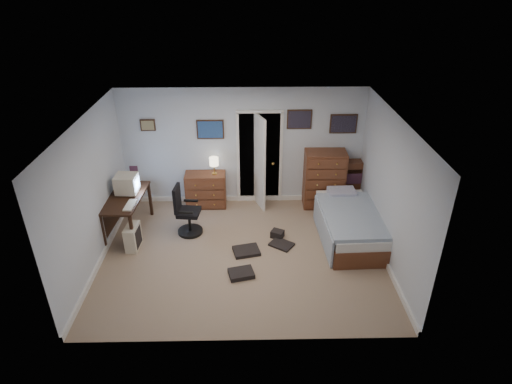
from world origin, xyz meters
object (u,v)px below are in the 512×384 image
office_chair (186,215)px  bed (349,224)px  computer_desk (122,205)px  low_dresser (206,190)px  tall_dresser (324,179)px

office_chair → bed: 3.08m
computer_desk → bed: computer_desk is taller
low_dresser → office_chair: bearing=-106.0°
tall_dresser → bed: tall_dresser is taller
office_chair → tall_dresser: bearing=26.7°
computer_desk → tall_dresser: tall_dresser is taller
bed → low_dresser: bearing=153.1°
computer_desk → low_dresser: bearing=36.4°
office_chair → bed: (3.07, -0.24, -0.08)m
computer_desk → tall_dresser: (3.99, 0.95, 0.03)m
computer_desk → low_dresser: (1.50, 0.98, -0.22)m
computer_desk → bed: (4.28, -0.31, -0.29)m
low_dresser → bed: size_ratio=0.42×
low_dresser → bed: (2.78, -1.29, -0.07)m
computer_desk → low_dresser: size_ratio=1.62×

